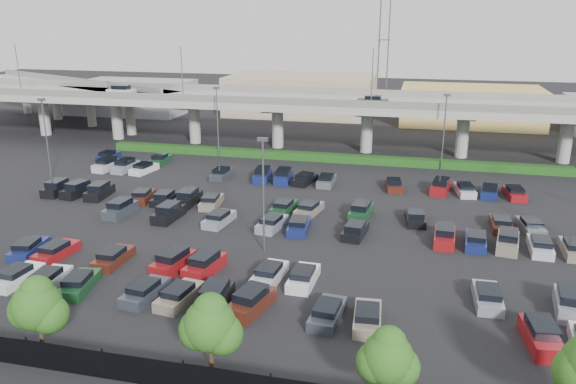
{
  "coord_description": "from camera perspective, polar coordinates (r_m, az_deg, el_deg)",
  "views": [
    {
      "loc": [
        12.8,
        -52.59,
        20.18
      ],
      "look_at": [
        -0.48,
        3.25,
        2.0
      ],
      "focal_mm": 35.0,
      "sensor_mm": 36.0,
      "label": 1
    }
  ],
  "objects": [
    {
      "name": "ground",
      "position": [
        57.77,
        -0.29,
        -2.87
      ],
      "size": [
        280.0,
        280.0,
        0.0
      ],
      "primitive_type": "plane",
      "color": "black"
    },
    {
      "name": "on_ramp",
      "position": [
        116.35,
        -20.97,
        9.86
      ],
      "size": [
        50.93,
        30.13,
        8.8
      ],
      "color": "gray",
      "rests_on": "ground"
    },
    {
      "name": "light_poles",
      "position": [
        58.83,
        -3.75,
        3.83
      ],
      "size": [
        66.9,
        48.38,
        10.3
      ],
      "color": "#4E4F54",
      "rests_on": "ground"
    },
    {
      "name": "comm_tower",
      "position": [
        126.98,
        9.74,
        15.27
      ],
      "size": [
        2.4,
        2.4,
        30.0
      ],
      "color": "#4E4F54",
      "rests_on": "ground"
    },
    {
      "name": "overpass",
      "position": [
        86.57,
        4.62,
        8.74
      ],
      "size": [
        150.0,
        13.0,
        15.8
      ],
      "color": "gray",
      "rests_on": "ground"
    },
    {
      "name": "parked_cars",
      "position": [
        54.56,
        -2.54,
        -3.46
      ],
      "size": [
        62.93,
        41.58,
        1.67
      ],
      "color": "silver",
      "rests_on": "ground"
    },
    {
      "name": "hedge",
      "position": [
        81.05,
        3.89,
        3.52
      ],
      "size": [
        66.0,
        1.6,
        1.1
      ],
      "primitive_type": "cube",
      "color": "#174113",
      "rests_on": "ground"
    },
    {
      "name": "distant_buildings",
      "position": [
        115.58,
        13.19,
        8.94
      ],
      "size": [
        138.0,
        24.0,
        9.0
      ],
      "color": "gray",
      "rests_on": "ground"
    },
    {
      "name": "tree_row",
      "position": [
        33.22,
        -10.21,
        -12.84
      ],
      "size": [
        65.07,
        3.66,
        5.94
      ],
      "color": "#332316",
      "rests_on": "ground"
    },
    {
      "name": "fence",
      "position": [
        33.79,
        -12.22,
        -17.67
      ],
      "size": [
        70.0,
        0.1,
        2.0
      ],
      "color": "black",
      "rests_on": "ground"
    }
  ]
}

